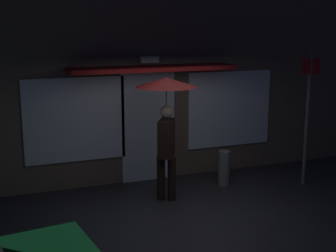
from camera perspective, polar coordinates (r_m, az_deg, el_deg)
The scene contains 5 objects.
ground_plane at distance 7.84m, azimuth 2.90°, elevation -11.25°, with size 18.00×18.00×0.00m, color #26262B.
building_facade at distance 9.43m, azimuth -2.74°, elevation 5.70°, with size 9.70×1.00×4.13m.
person_with_umbrella at distance 8.21m, azimuth -0.21°, elevation 2.06°, with size 1.06×1.06×2.22m.
street_sign_post at distance 9.46m, azimuth 16.50°, elevation 1.62°, with size 0.40×0.07×2.59m.
sidewalk_bollard at distance 9.37m, azimuth 6.78°, elevation -5.07°, with size 0.23×0.23×0.69m, color slate.
Camera 1 is at (-2.94, -6.56, 3.12)m, focal length 50.52 mm.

